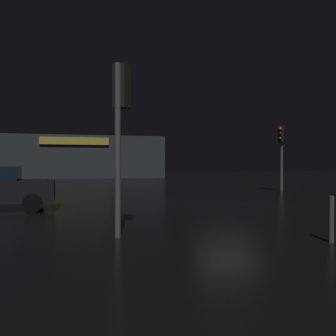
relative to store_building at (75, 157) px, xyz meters
name	(u,v)px	position (x,y,z in m)	size (l,w,h in m)	color
ground_plane	(227,204)	(5.83, -31.53, -2.45)	(120.00, 120.00, 0.00)	black
store_building	(75,157)	(0.00, 0.00, 0.00)	(20.62, 7.50, 4.89)	#33383D
traffic_signal_main	(121,111)	(0.80, -37.10, 0.32)	(0.42, 0.43, 3.80)	#595B60
traffic_signal_opposite	(281,146)	(11.53, -26.32, 0.23)	(0.43, 0.42, 3.83)	#595B60
bollard_kerb_a	(331,219)	(4.85, -38.83, -1.97)	(0.10, 0.10, 0.96)	#595B60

